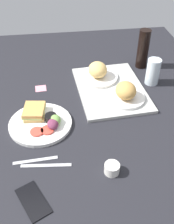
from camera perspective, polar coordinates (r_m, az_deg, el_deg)
ground_plane at (r=122.89cm, az=-1.51°, el=-1.50°), size 190.00×150.00×3.00cm
serving_tray at (r=138.42cm, az=5.06°, el=4.93°), size 47.08×35.89×1.60cm
bread_plate_near at (r=143.29cm, az=2.32°, el=8.38°), size 21.13×21.13×9.17cm
bread_plate_far at (r=128.75cm, az=8.22°, el=4.03°), size 19.04×19.04×9.13cm
plate_with_salad at (r=118.64cm, az=-9.76°, el=-1.90°), size 27.46×27.46×5.40cm
drinking_glass at (r=144.44cm, az=13.90°, el=8.36°), size 7.01×7.01×13.86cm
soda_bottle at (r=156.87cm, az=11.87°, el=13.04°), size 6.40×6.40×22.11cm
espresso_cup at (r=99.16cm, az=5.34°, el=-11.92°), size 5.60×5.60×4.00cm
fork at (r=105.34cm, az=-10.96°, el=-10.06°), size 2.31×17.05×0.50cm
knife at (r=103.08cm, az=-8.73°, el=-11.17°), size 3.33×19.04×0.50cm
cell_phone at (r=94.89cm, az=-11.48°, el=-18.03°), size 16.10×12.86×0.80cm
sticky_note at (r=141.64cm, az=-9.84°, el=4.99°), size 5.94×5.94×0.12cm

